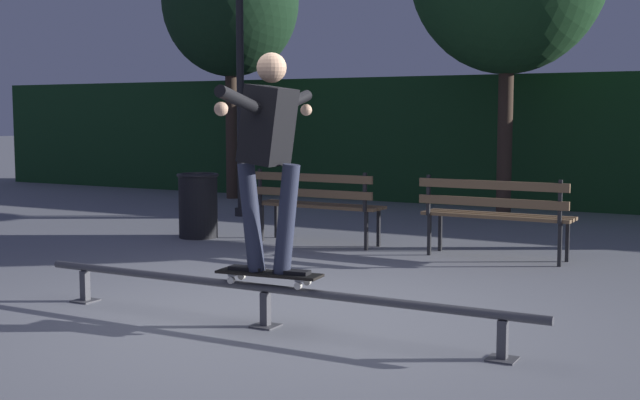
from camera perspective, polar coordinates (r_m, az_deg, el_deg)
The scene contains 10 objects.
ground_plane at distance 6.35m, azimuth -2.49°, elevation -8.09°, with size 90.00×90.00×0.00m, color slate.
hedge_backdrop at distance 14.43m, azimuth 15.70°, elevation 3.88°, with size 24.00×1.20×2.18m, color #193D1E.
grind_rail at distance 6.08m, azimuth -3.74°, elevation -6.37°, with size 4.10×0.18×0.31m.
skateboard at distance 6.03m, azimuth -3.48°, elevation -5.06°, with size 0.80×0.27×0.09m.
skateboarder at distance 5.93m, azimuth -3.51°, elevation 3.86°, with size 0.63×1.40×1.56m.
park_bench_leftmost at distance 9.83m, azimuth -0.30°, elevation 0.05°, with size 1.61×0.45×0.88m.
park_bench_left_center at distance 9.00m, azimuth 11.80°, elevation -0.61°, with size 1.61×0.45×0.88m.
tree_far_left at distance 15.48m, azimuth -6.11°, elevation 13.26°, with size 2.45×2.45×4.90m.
lamp_post_left at distance 12.69m, azimuth -5.46°, elevation 10.12°, with size 0.32×0.32×3.90m.
trash_can at distance 10.52m, azimuth -8.28°, elevation -0.31°, with size 0.52×0.52×0.80m.
Camera 1 is at (3.16, -5.29, 1.53)m, focal length 47.09 mm.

